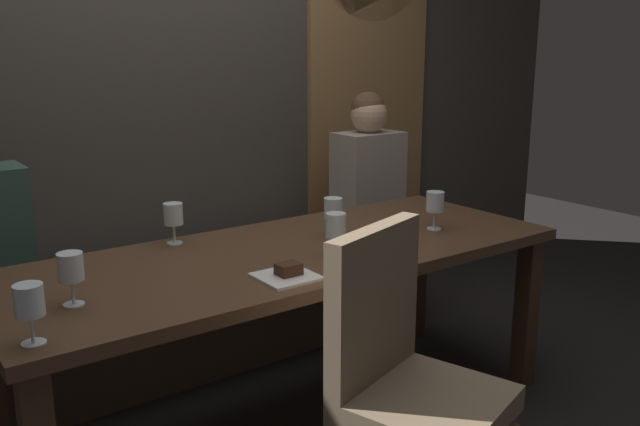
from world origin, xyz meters
name	(u,v)px	position (x,y,z in m)	size (l,w,h in m)	color
ground	(291,422)	(0.00, 0.00, 0.00)	(9.00, 9.00, 0.00)	black
back_wall_tiled	(153,47)	(0.00, 1.22, 1.50)	(6.00, 0.12, 3.00)	#423D38
arched_door	(368,70)	(1.35, 1.15, 1.36)	(0.90, 0.05, 2.55)	olive
dining_table	(289,271)	(0.00, 0.00, 0.65)	(2.20, 0.84, 0.74)	#412B1C
banquette_bench	(211,317)	(0.00, 0.70, 0.23)	(2.50, 0.44, 0.45)	#4A3C2E
chair_near_side	(404,368)	(-0.06, -0.72, 0.56)	(0.55, 0.55, 0.98)	#4C3321
diner_bearded	(368,171)	(1.00, 0.73, 0.84)	(0.36, 0.24, 0.82)	#9E9384
wine_glass_near_left	(173,216)	(-0.32, 0.34, 0.85)	(0.08, 0.08, 0.16)	silver
wine_glass_end_left	(71,269)	(-0.84, -0.10, 0.85)	(0.08, 0.08, 0.16)	silver
wine_glass_center_back	(29,303)	(-1.01, -0.31, 0.85)	(0.08, 0.08, 0.16)	silver
wine_glass_end_right	(336,226)	(0.10, -0.17, 0.86)	(0.08, 0.08, 0.16)	silver
wine_glass_near_right	(333,210)	(0.25, 0.04, 0.85)	(0.08, 0.08, 0.16)	silver
wine_glass_far_right	(435,204)	(0.67, -0.11, 0.85)	(0.08, 0.08, 0.16)	silver
dessert_plate	(287,274)	(-0.18, -0.27, 0.75)	(0.19, 0.19, 0.05)	white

